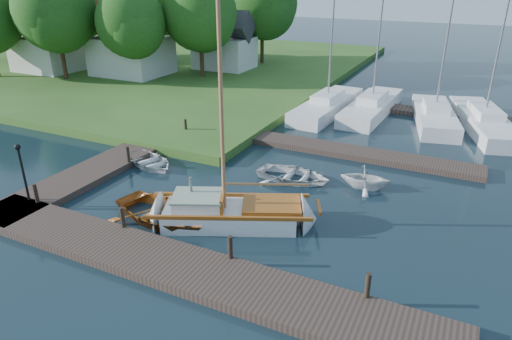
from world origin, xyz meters
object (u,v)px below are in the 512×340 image
at_px(house_a, 131,46).
at_px(house_b, 47,45).
at_px(marina_boat_0, 327,104).
at_px(tree_1, 55,10).
at_px(dinghy, 161,210).
at_px(tree_6, 1,7).
at_px(mooring_post_0, 36,193).
at_px(tree_7, 263,2).
at_px(mooring_post_1, 122,217).
at_px(sailboat, 234,215).
at_px(lamp_post, 21,165).
at_px(tender_c, 293,173).
at_px(tender_d, 366,176).
at_px(tree_2, 131,21).
at_px(marina_boat_2, 435,115).
at_px(mooring_post_3, 368,286).
at_px(tree_3, 200,12).
at_px(house_c, 224,45).
at_px(mooring_post_2, 230,247).
at_px(tree_5, 77,9).
at_px(mooring_post_4, 128,154).
at_px(marina_boat_3, 484,120).
at_px(marina_boat_1, 372,106).
at_px(mooring_post_5, 186,126).
at_px(tender_a, 150,160).
at_px(tree_4, 152,0).

xyz_separation_m(house_a, house_b, (-8.00, -2.00, -0.19)).
relative_size(marina_boat_0, tree_1, 1.25).
relative_size(dinghy, tree_6, 0.50).
distance_m(mooring_post_0, tree_7, 31.85).
distance_m(mooring_post_1, dinghy, 1.58).
bearing_deg(marina_boat_0, sailboat, -171.61).
relative_size(lamp_post, tender_c, 0.71).
distance_m(tender_d, tree_2, 25.22).
bearing_deg(marina_boat_2, house_a, 73.50).
distance_m(mooring_post_3, sailboat, 6.24).
bearing_deg(tree_3, house_c, 90.03).
relative_size(mooring_post_0, marina_boat_0, 0.07).
height_order(sailboat, tender_c, sailboat).
distance_m(mooring_post_3, house_a, 33.50).
relative_size(mooring_post_2, tree_1, 0.09).
height_order(house_a, tree_5, tree_5).
distance_m(mooring_post_1, tender_d, 10.55).
xyz_separation_m(mooring_post_1, tree_2, (-15.00, 19.05, 4.55)).
bearing_deg(tree_5, marina_boat_2, -9.35).
distance_m(mooring_post_3, mooring_post_4, 13.93).
relative_size(tender_c, marina_boat_3, 0.31).
height_order(mooring_post_3, tree_7, tree_7).
height_order(mooring_post_2, marina_boat_1, marina_boat_1).
relative_size(mooring_post_1, mooring_post_5, 1.00).
relative_size(mooring_post_0, tree_2, 0.10).
bearing_deg(tender_d, marina_boat_0, 19.31).
height_order(mooring_post_3, tree_5, tree_5).
bearing_deg(tree_6, house_c, 15.14).
xyz_separation_m(tender_d, marina_boat_1, (-2.43, 11.79, -0.03)).
relative_size(mooring_post_0, tender_d, 0.36).
height_order(mooring_post_1, tree_3, tree_3).
bearing_deg(tender_a, mooring_post_2, -104.78).
height_order(tender_c, tree_6, tree_6).
bearing_deg(tender_c, mooring_post_1, 151.18).
xyz_separation_m(mooring_post_2, tender_d, (2.59, 7.81, -0.11)).
bearing_deg(marina_boat_1, tree_4, 75.08).
bearing_deg(dinghy, mooring_post_3, -88.45).
height_order(tree_1, tree_5, tree_1).
bearing_deg(tree_1, mooring_post_0, -45.94).
height_order(mooring_post_5, tree_6, tree_6).
bearing_deg(mooring_post_5, lamp_post, -95.71).
relative_size(dinghy, tree_4, 0.44).
bearing_deg(mooring_post_4, mooring_post_1, -51.34).
height_order(mooring_post_0, mooring_post_5, same).
relative_size(tender_d, tree_4, 0.23).
bearing_deg(mooring_post_4, tree_5, 138.92).
bearing_deg(tender_c, lamp_post, 128.50).
xyz_separation_m(mooring_post_2, tree_6, (-37.50, 21.05, 4.94)).
height_order(mooring_post_2, tree_5, tree_5).
bearing_deg(mooring_post_4, tender_d, 14.23).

